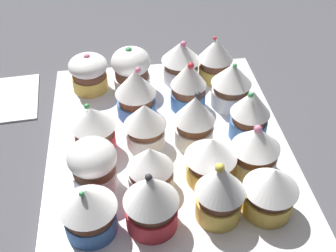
% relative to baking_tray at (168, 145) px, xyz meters
% --- Properties ---
extents(ground_plane, '(1.80, 1.80, 0.03)m').
position_rel_baking_tray_xyz_m(ground_plane, '(0.00, 0.00, -0.02)').
color(ground_plane, '#4C4C51').
extents(baking_tray, '(0.34, 0.41, 0.01)m').
position_rel_baking_tray_xyz_m(baking_tray, '(0.00, 0.00, 0.00)').
color(baking_tray, silver).
rests_on(baking_tray, ground_plane).
extents(cupcake_0, '(0.06, 0.06, 0.08)m').
position_rel_baking_tray_xyz_m(cupcake_0, '(-0.10, -0.15, 0.05)').
color(cupcake_0, '#EFC651').
rests_on(cupcake_0, baking_tray).
extents(cupcake_1, '(0.06, 0.06, 0.08)m').
position_rel_baking_tray_xyz_m(cupcake_1, '(-0.04, -0.15, 0.04)').
color(cupcake_1, white).
rests_on(cupcake_1, baking_tray).
extents(cupcake_2, '(0.06, 0.06, 0.08)m').
position_rel_baking_tray_xyz_m(cupcake_2, '(0.04, -0.14, 0.04)').
color(cupcake_2, white).
rests_on(cupcake_2, baking_tray).
extents(cupcake_3, '(0.06, 0.06, 0.07)m').
position_rel_baking_tray_xyz_m(cupcake_3, '(0.11, -0.15, 0.04)').
color(cupcake_3, '#EFC651').
rests_on(cupcake_3, baking_tray).
extents(cupcake_4, '(0.06, 0.06, 0.08)m').
position_rel_baking_tray_xyz_m(cupcake_4, '(-0.11, -0.07, 0.04)').
color(cupcake_4, white).
rests_on(cupcake_4, baking_tray).
extents(cupcake_5, '(0.05, 0.05, 0.08)m').
position_rel_baking_tray_xyz_m(cupcake_5, '(-0.04, -0.08, 0.05)').
color(cupcake_5, '#477AC6').
rests_on(cupcake_5, baking_tray).
extents(cupcake_6, '(0.06, 0.06, 0.08)m').
position_rel_baking_tray_xyz_m(cupcake_6, '(0.04, -0.07, 0.05)').
color(cupcake_6, '#477AC6').
rests_on(cupcake_6, baking_tray).
extents(cupcake_7, '(0.06, 0.06, 0.08)m').
position_rel_baking_tray_xyz_m(cupcake_7, '(-0.12, 0.00, 0.05)').
color(cupcake_7, '#477AC6').
rests_on(cupcake_7, baking_tray).
extents(cupcake_8, '(0.06, 0.06, 0.08)m').
position_rel_baking_tray_xyz_m(cupcake_8, '(-0.04, 0.01, 0.05)').
color(cupcake_8, white).
rests_on(cupcake_8, baking_tray).
extents(cupcake_9, '(0.06, 0.06, 0.07)m').
position_rel_baking_tray_xyz_m(cupcake_9, '(0.03, 0.00, 0.04)').
color(cupcake_9, white).
rests_on(cupcake_9, baking_tray).
extents(cupcake_10, '(0.06, 0.06, 0.07)m').
position_rel_baking_tray_xyz_m(cupcake_10, '(0.10, -0.00, 0.04)').
color(cupcake_10, '#D1333D').
rests_on(cupcake_10, baking_tray).
extents(cupcake_11, '(0.06, 0.06, 0.08)m').
position_rel_baking_tray_xyz_m(cupcake_11, '(-0.10, 0.07, 0.04)').
color(cupcake_11, white).
rests_on(cupcake_11, baking_tray).
extents(cupcake_12, '(0.07, 0.07, 0.07)m').
position_rel_baking_tray_xyz_m(cupcake_12, '(-0.04, 0.08, 0.04)').
color(cupcake_12, '#EFC651').
rests_on(cupcake_12, baking_tray).
extents(cupcake_13, '(0.06, 0.06, 0.07)m').
position_rel_baking_tray_xyz_m(cupcake_13, '(0.03, 0.08, 0.04)').
color(cupcake_13, white).
rests_on(cupcake_13, baking_tray).
extents(cupcake_14, '(0.06, 0.06, 0.07)m').
position_rel_baking_tray_xyz_m(cupcake_14, '(0.10, 0.07, 0.04)').
color(cupcake_14, white).
rests_on(cupcake_14, baking_tray).
extents(cupcake_15, '(0.07, 0.07, 0.07)m').
position_rel_baking_tray_xyz_m(cupcake_15, '(-0.10, 0.13, 0.04)').
color(cupcake_15, '#EFC651').
rests_on(cupcake_15, baking_tray).
extents(cupcake_16, '(0.06, 0.06, 0.08)m').
position_rel_baking_tray_xyz_m(cupcake_16, '(-0.04, 0.13, 0.05)').
color(cupcake_16, '#EFC651').
rests_on(cupcake_16, baking_tray).
extents(cupcake_17, '(0.06, 0.06, 0.08)m').
position_rel_baking_tray_xyz_m(cupcake_17, '(0.04, 0.14, 0.05)').
color(cupcake_17, '#D1333D').
rests_on(cupcake_17, baking_tray).
extents(cupcake_18, '(0.07, 0.07, 0.07)m').
position_rel_baking_tray_xyz_m(cupcake_18, '(0.11, 0.14, 0.04)').
color(cupcake_18, '#477AC6').
rests_on(cupcake_18, baking_tray).
extents(napkin, '(0.11, 0.13, 0.01)m').
position_rel_baking_tray_xyz_m(napkin, '(0.25, -0.15, -0.00)').
color(napkin, white).
rests_on(napkin, ground_plane).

